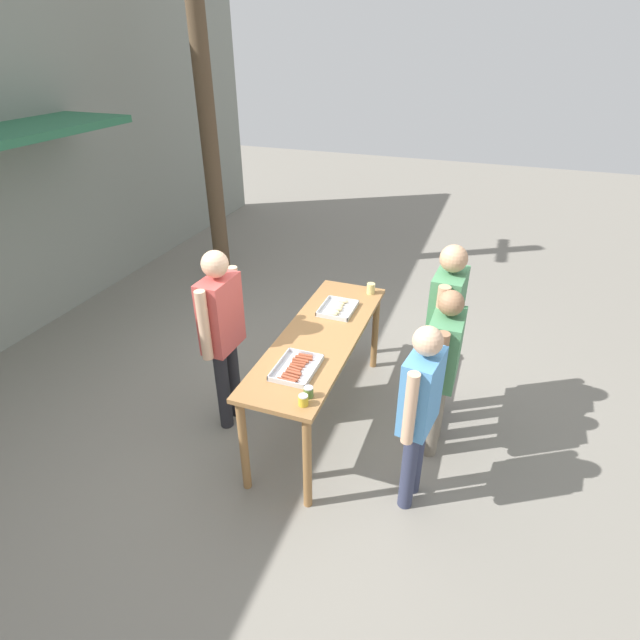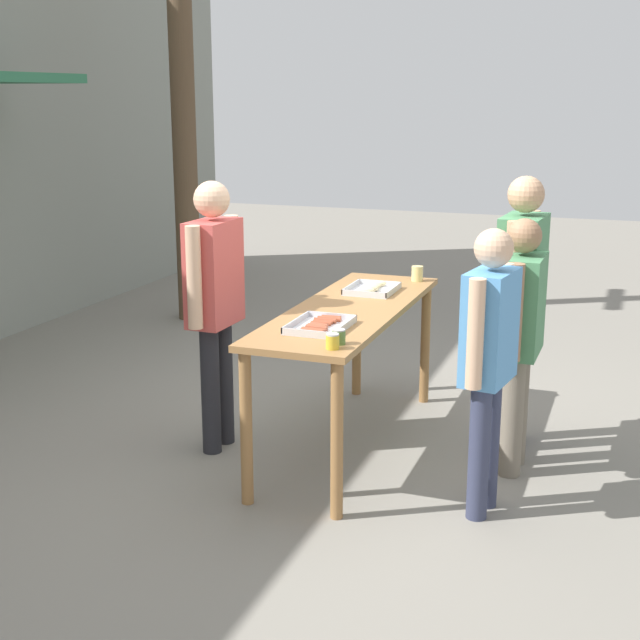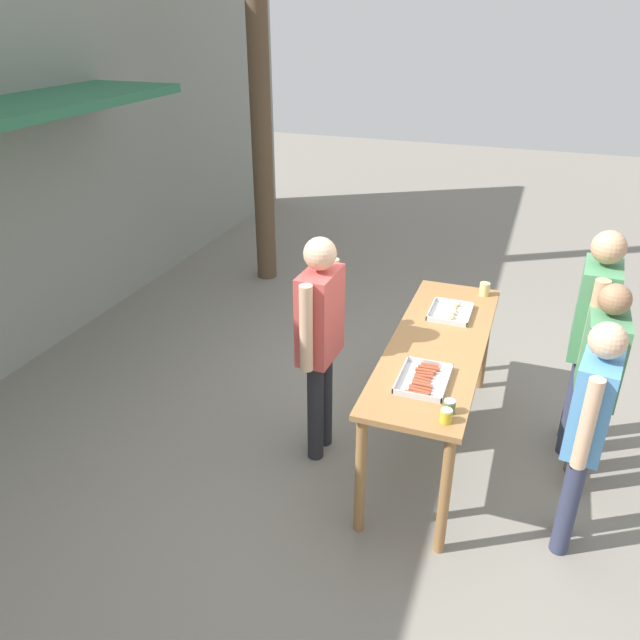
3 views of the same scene
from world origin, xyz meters
TOP-DOWN VIEW (x-y plane):
  - ground_plane at (0.00, 0.00)m, footprint 24.00×24.00m
  - serving_table at (0.00, 0.00)m, footprint 2.17×0.67m
  - food_tray_sausages at (-0.57, -0.01)m, footprint 0.44×0.31m
  - food_tray_buns at (0.47, -0.01)m, footprint 0.39×0.32m
  - condiment_jar_mustard at (-0.95, -0.22)m, footprint 0.07×0.07m
  - condiment_jar_ketchup at (-0.85, -0.22)m, footprint 0.07×0.07m
  - beer_cup at (0.94, -0.21)m, footprint 0.08×0.08m
  - person_server_behind_table at (-0.32, 0.80)m, footprint 0.59×0.24m
  - person_customer_holding_hotdog at (-0.67, -1.01)m, footprint 0.55×0.27m
  - person_customer_with_cup at (0.40, -1.02)m, footprint 0.65×0.28m
  - person_customer_waiting_in_line at (-0.01, -1.08)m, footprint 0.65×0.25m
  - utility_pole at (2.74, 2.63)m, footprint 1.10×0.24m

SIDE VIEW (x-z plane):
  - ground_plane at x=0.00m, z-range 0.00..0.00m
  - serving_table at x=0.00m, z-range 0.34..1.29m
  - person_customer_waiting_in_line at x=-0.01m, z-range 0.14..1.71m
  - person_customer_holding_hotdog at x=-0.67m, z-range 0.16..1.75m
  - food_tray_sausages at x=-0.57m, z-range 0.94..0.98m
  - food_tray_buns at x=0.47m, z-range 0.94..1.00m
  - condiment_jar_mustard at x=-0.95m, z-range 0.95..1.03m
  - condiment_jar_ketchup at x=-0.85m, z-range 0.95..1.03m
  - beer_cup at x=0.94m, z-range 0.95..1.06m
  - person_server_behind_table at x=-0.32m, z-range 0.18..1.93m
  - person_customer_with_cup at x=0.40m, z-range 0.17..1.95m
  - utility_pole at x=2.74m, z-range 0.07..5.17m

